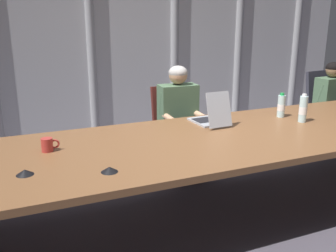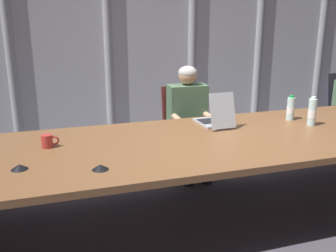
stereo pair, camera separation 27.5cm
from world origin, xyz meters
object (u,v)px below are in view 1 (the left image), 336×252
object	(u,v)px
laptop_left_mid	(210,118)
conference_mic_middle	(109,169)
person_left_mid	(181,114)
water_bottle_primary	(303,109)
water_bottle_secondary	(281,106)
office_chair_center	(326,118)
person_center	(336,100)
coffee_mug_far	(48,145)
office_chair_left_mid	(176,139)
conference_mic_left_side	(25,172)

from	to	relation	value
laptop_left_mid	conference_mic_middle	distance (m)	1.35
laptop_left_mid	person_left_mid	size ratio (longest dim) A/B	0.36
water_bottle_primary	conference_mic_middle	distance (m)	2.02
laptop_left_mid	water_bottle_secondary	distance (m)	0.77
office_chair_center	water_bottle_secondary	size ratio (longest dim) A/B	4.10
person_center	water_bottle_primary	bearing A→B (deg)	-61.75
laptop_left_mid	person_left_mid	bearing A→B (deg)	-2.70
water_bottle_secondary	coffee_mug_far	world-z (taller)	water_bottle_secondary
office_chair_left_mid	water_bottle_secondary	size ratio (longest dim) A/B	3.89
person_center	office_chair_left_mid	bearing A→B (deg)	-99.13
laptop_left_mid	person_center	bearing A→B (deg)	-76.57
office_chair_left_mid	coffee_mug_far	world-z (taller)	office_chair_left_mid
water_bottle_secondary	conference_mic_left_side	size ratio (longest dim) A/B	2.16
water_bottle_secondary	office_chair_left_mid	bearing A→B (deg)	132.03
coffee_mug_far	conference_mic_left_side	xyz separation A→B (m)	(-0.18, -0.39, -0.03)
water_bottle_secondary	coffee_mug_far	size ratio (longest dim) A/B	1.81
coffee_mug_far	conference_mic_left_side	bearing A→B (deg)	-114.89
person_left_mid	water_bottle_primary	size ratio (longest dim) A/B	4.43
person_center	conference_mic_left_side	world-z (taller)	person_center
office_chair_center	conference_mic_middle	distance (m)	3.72
laptop_left_mid	conference_mic_left_side	bearing A→B (deg)	106.62
laptop_left_mid	person_center	xyz separation A→B (m)	(2.20, 0.63, -0.15)
office_chair_left_mid	person_left_mid	xyz separation A→B (m)	(-0.02, -0.15, 0.33)
office_chair_center	person_left_mid	world-z (taller)	person_left_mid
office_chair_center	conference_mic_left_side	bearing A→B (deg)	-76.31
water_bottle_primary	person_left_mid	bearing A→B (deg)	132.48
conference_mic_middle	person_center	bearing A→B (deg)	22.23
water_bottle_secondary	conference_mic_middle	xyz separation A→B (m)	(-1.90, -0.69, -0.09)
person_left_mid	laptop_left_mid	bearing A→B (deg)	2.67
water_bottle_secondary	conference_mic_left_side	xyz separation A→B (m)	(-2.39, -0.53, -0.09)
office_chair_left_mid	person_center	xyz separation A→B (m)	(2.19, -0.16, 0.29)
conference_mic_left_side	coffee_mug_far	bearing A→B (deg)	65.11
coffee_mug_far	office_chair_left_mid	bearing A→B (deg)	33.51
laptop_left_mid	water_bottle_primary	size ratio (longest dim) A/B	1.61
office_chair_center	water_bottle_primary	size ratio (longest dim) A/B	3.67
person_left_mid	water_bottle_secondary	distance (m)	1.04
water_bottle_secondary	coffee_mug_far	distance (m)	2.22
coffee_mug_far	conference_mic_left_side	world-z (taller)	coffee_mug_far
person_center	person_left_mid	bearing A→B (deg)	-95.17
office_chair_center	conference_mic_middle	xyz separation A→B (m)	(-3.37, -1.52, 0.38)
office_chair_center	conference_mic_left_side	world-z (taller)	office_chair_center
person_left_mid	conference_mic_middle	size ratio (longest dim) A/B	10.68
laptop_left_mid	coffee_mug_far	distance (m)	1.46
person_center	water_bottle_secondary	xyz separation A→B (m)	(-1.44, -0.67, 0.19)
office_chair_left_mid	office_chair_center	xyz separation A→B (m)	(2.22, 0.00, 0.01)
person_center	conference_mic_left_side	size ratio (longest dim) A/B	10.15
water_bottle_primary	conference_mic_left_side	size ratio (longest dim) A/B	2.41
office_chair_center	person_left_mid	distance (m)	2.26
office_chair_left_mid	water_bottle_primary	world-z (taller)	water_bottle_primary
person_left_mid	person_center	xyz separation A→B (m)	(2.20, -0.01, -0.03)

